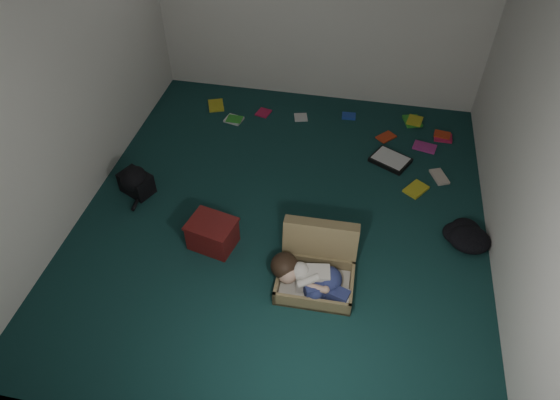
% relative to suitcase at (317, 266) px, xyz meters
% --- Properties ---
extents(floor, '(4.50, 4.50, 0.00)m').
position_rel_suitcase_xyz_m(floor, '(-0.44, 0.70, -0.15)').
color(floor, '#133735').
rests_on(floor, ground).
extents(wall_front, '(4.50, 0.00, 4.50)m').
position_rel_suitcase_xyz_m(wall_front, '(-0.44, -1.55, 1.15)').
color(wall_front, white).
rests_on(wall_front, ground).
extents(wall_left, '(0.00, 4.50, 4.50)m').
position_rel_suitcase_xyz_m(wall_left, '(-2.44, 0.70, 1.15)').
color(wall_left, white).
rests_on(wall_left, ground).
extents(wall_right, '(0.00, 4.50, 4.50)m').
position_rel_suitcase_xyz_m(wall_right, '(1.56, 0.70, 1.15)').
color(wall_right, white).
rests_on(wall_right, ground).
extents(suitcase, '(0.68, 0.66, 0.49)m').
position_rel_suitcase_xyz_m(suitcase, '(0.00, 0.00, 0.00)').
color(suitcase, olive).
rests_on(suitcase, floor).
extents(person, '(0.72, 0.34, 0.30)m').
position_rel_suitcase_xyz_m(person, '(-0.04, -0.17, 0.04)').
color(person, beige).
rests_on(person, suitcase).
extents(maroon_bin, '(0.49, 0.42, 0.29)m').
position_rel_suitcase_xyz_m(maroon_bin, '(-1.02, 0.18, 0.00)').
color(maroon_bin, '#5E1413').
rests_on(maroon_bin, floor).
extents(backpack, '(0.51, 0.47, 0.25)m').
position_rel_suitcase_xyz_m(backpack, '(-2.02, 0.74, -0.02)').
color(backpack, black).
rests_on(backpack, floor).
extents(clothing_pile, '(0.58, 0.51, 0.15)m').
position_rel_suitcase_xyz_m(clothing_pile, '(1.26, 0.63, -0.07)').
color(clothing_pile, black).
rests_on(clothing_pile, floor).
extents(paper_tray, '(0.50, 0.46, 0.06)m').
position_rel_suitcase_xyz_m(paper_tray, '(0.59, 1.75, -0.12)').
color(paper_tray, black).
rests_on(paper_tray, floor).
extents(book_scatter, '(3.07, 1.46, 0.02)m').
position_rel_suitcase_xyz_m(book_scatter, '(0.09, 2.19, -0.14)').
color(book_scatter, gold).
rests_on(book_scatter, floor).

